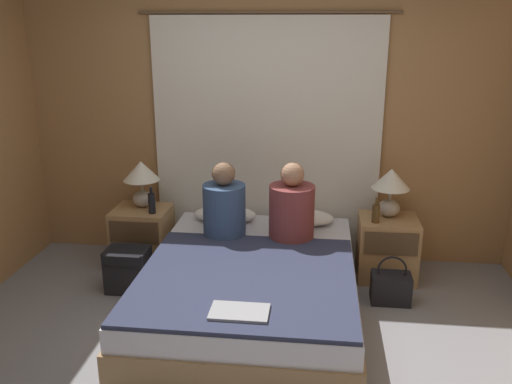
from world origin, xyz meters
name	(u,v)px	position (x,y,z in m)	size (l,w,h in m)	color
ground_plane	(239,362)	(0.00, 0.00, 0.00)	(16.00, 16.00, 0.00)	gray
wall_back	(267,124)	(0.00, 1.79, 1.25)	(4.47, 0.06, 2.50)	#A37547
curtain_panel	(266,141)	(0.00, 1.73, 1.10)	(2.23, 0.02, 2.22)	silver
bed	(251,288)	(0.00, 0.63, 0.21)	(1.56, 2.09, 0.42)	#99754C
nightstand_left	(143,237)	(-1.08, 1.38, 0.27)	(0.49, 0.45, 0.54)	#A87F51
nightstand_right	(387,248)	(1.08, 1.38, 0.27)	(0.49, 0.45, 0.54)	#A87F51
lamp_left	(141,177)	(-1.08, 1.45, 0.82)	(0.32, 0.32, 0.42)	#B2A899
lamp_right	(391,185)	(1.08, 1.45, 0.82)	(0.32, 0.32, 0.42)	#B2A899
pillow_left	(225,214)	(-0.34, 1.47, 0.48)	(0.56, 0.32, 0.12)	white
pillow_right	(302,217)	(0.34, 1.47, 0.48)	(0.56, 0.32, 0.12)	white
blanket_on_bed	(246,278)	(0.00, 0.34, 0.44)	(1.50, 1.47, 0.03)	#2D334C
person_left_in_bed	(224,207)	(-0.28, 1.11, 0.68)	(0.35, 0.35, 0.64)	#38517A
person_right_in_bed	(292,209)	(0.27, 1.11, 0.68)	(0.37, 0.37, 0.65)	brown
beer_bottle_on_left_stand	(152,203)	(-0.95, 1.28, 0.63)	(0.06, 0.06, 0.24)	black
beer_bottle_on_right_stand	(376,213)	(0.96, 1.28, 0.62)	(0.06, 0.06, 0.21)	#513819
laptop_on_bed	(239,312)	(0.03, -0.16, 0.46)	(0.36, 0.22, 0.02)	#9EA0A5
backpack_on_floor	(128,267)	(-1.05, 0.88, 0.21)	(0.35, 0.27, 0.36)	black
handbag_on_floor	(391,287)	(1.07, 0.93, 0.13)	(0.31, 0.20, 0.39)	black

